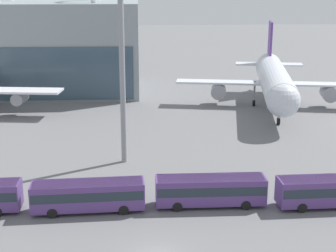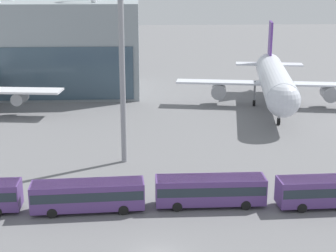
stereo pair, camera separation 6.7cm
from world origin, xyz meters
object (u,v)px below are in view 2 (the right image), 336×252
at_px(shuttle_bus_1, 88,194).
at_px(shuttle_bus_2, 210,189).
at_px(floodlight_mast, 121,31).
at_px(shuttle_bus_3, 332,190).
at_px(airliner_at_gate_far, 274,80).

height_order(shuttle_bus_1, shuttle_bus_2, same).
bearing_deg(floodlight_mast, shuttle_bus_3, -34.00).
xyz_separation_m(airliner_at_gate_far, shuttle_bus_3, (-4.45, -41.46, -3.25)).
height_order(airliner_at_gate_far, floodlight_mast, floodlight_mast).
bearing_deg(shuttle_bus_3, shuttle_bus_1, 177.71).
bearing_deg(shuttle_bus_2, floodlight_mast, 123.74).
distance_m(shuttle_bus_2, shuttle_bus_3, 12.35).
height_order(airliner_at_gate_far, shuttle_bus_2, airliner_at_gate_far).
relative_size(airliner_at_gate_far, shuttle_bus_3, 3.27).
distance_m(shuttle_bus_2, floodlight_mast, 22.02).
xyz_separation_m(shuttle_bus_2, floodlight_mast, (-9.16, 13.67, 14.63)).
bearing_deg(shuttle_bus_3, floodlight_mast, 144.12).
bearing_deg(floodlight_mast, airliner_at_gate_far, 46.11).
bearing_deg(shuttle_bus_1, shuttle_bus_2, 0.02).
relative_size(shuttle_bus_2, shuttle_bus_3, 0.99).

